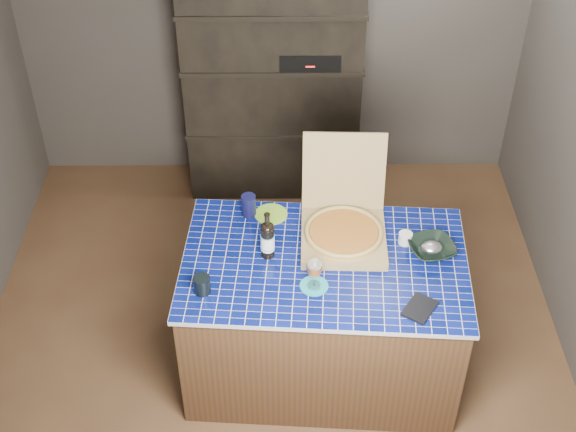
{
  "coord_description": "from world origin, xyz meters",
  "views": [
    {
      "loc": [
        0.07,
        -3.28,
        3.73
      ],
      "look_at": [
        0.1,
        0.0,
        0.96
      ],
      "focal_mm": 50.0,
      "sensor_mm": 36.0,
      "label": 1
    }
  ],
  "objects_px": {
    "bowl": "(432,249)",
    "kitchen_island": "(323,315)",
    "pizza_box": "(344,228)",
    "wine_glass": "(315,268)",
    "mead_bottle": "(268,239)",
    "dvd_case": "(420,308)"
  },
  "relations": [
    {
      "from": "mead_bottle",
      "to": "bowl",
      "type": "bearing_deg",
      "value": 0.75
    },
    {
      "from": "mead_bottle",
      "to": "dvd_case",
      "type": "bearing_deg",
      "value": -27.79
    },
    {
      "from": "kitchen_island",
      "to": "pizza_box",
      "type": "xyz_separation_m",
      "value": [
        0.11,
        0.18,
        0.48
      ]
    },
    {
      "from": "wine_glass",
      "to": "dvd_case",
      "type": "xyz_separation_m",
      "value": [
        0.52,
        -0.16,
        -0.12
      ]
    },
    {
      "from": "mead_bottle",
      "to": "bowl",
      "type": "xyz_separation_m",
      "value": [
        0.87,
        0.01,
        -0.08
      ]
    },
    {
      "from": "pizza_box",
      "to": "wine_glass",
      "type": "relative_size",
      "value": 3.1
    },
    {
      "from": "kitchen_island",
      "to": "dvd_case",
      "type": "xyz_separation_m",
      "value": [
        0.45,
        -0.35,
        0.42
      ]
    },
    {
      "from": "kitchen_island",
      "to": "dvd_case",
      "type": "height_order",
      "value": "dvd_case"
    },
    {
      "from": "pizza_box",
      "to": "wine_glass",
      "type": "height_order",
      "value": "pizza_box"
    },
    {
      "from": "wine_glass",
      "to": "mead_bottle",
      "type": "bearing_deg",
      "value": 135.36
    },
    {
      "from": "bowl",
      "to": "pizza_box",
      "type": "bearing_deg",
      "value": 165.22
    },
    {
      "from": "bowl",
      "to": "kitchen_island",
      "type": "bearing_deg",
      "value": -173.91
    },
    {
      "from": "dvd_case",
      "to": "bowl",
      "type": "relative_size",
      "value": 0.74
    },
    {
      "from": "dvd_case",
      "to": "mead_bottle",
      "type": "bearing_deg",
      "value": -174.21
    },
    {
      "from": "wine_glass",
      "to": "dvd_case",
      "type": "bearing_deg",
      "value": -17.5
    },
    {
      "from": "pizza_box",
      "to": "bowl",
      "type": "xyz_separation_m",
      "value": [
        0.46,
        -0.12,
        -0.04
      ]
    },
    {
      "from": "kitchen_island",
      "to": "pizza_box",
      "type": "distance_m",
      "value": 0.53
    },
    {
      "from": "pizza_box",
      "to": "dvd_case",
      "type": "bearing_deg",
      "value": -54.97
    },
    {
      "from": "pizza_box",
      "to": "mead_bottle",
      "type": "relative_size",
      "value": 1.97
    },
    {
      "from": "pizza_box",
      "to": "mead_bottle",
      "type": "distance_m",
      "value": 0.43
    },
    {
      "from": "mead_bottle",
      "to": "bowl",
      "type": "relative_size",
      "value": 1.19
    },
    {
      "from": "wine_glass",
      "to": "bowl",
      "type": "relative_size",
      "value": 0.76
    }
  ]
}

